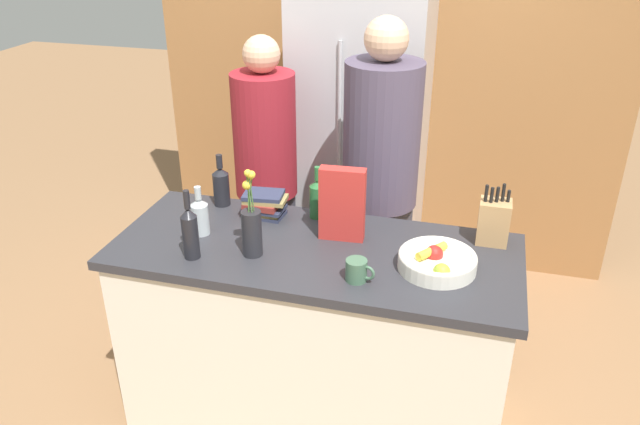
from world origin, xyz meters
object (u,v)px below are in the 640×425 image
bottle_water (200,215)px  flower_vase (252,228)px  person_in_blue (380,176)px  coffee_mug (357,270)px  fruit_bowl (437,261)px  knife_block (494,221)px  refrigerator (361,136)px  person_at_sink (266,170)px  bottle_vinegar (221,185)px  cereal_box (342,204)px  bottle_wine (317,197)px  bottle_oil (190,232)px  book_stack (264,204)px

bottle_water → flower_vase: bearing=-21.1°
person_in_blue → coffee_mug: bearing=-65.0°
fruit_bowl → person_in_blue: (-0.35, 0.66, 0.04)m
knife_block → flower_vase: flower_vase is taller
knife_block → coffee_mug: knife_block is taller
refrigerator → coffee_mug: bearing=-78.5°
fruit_bowl → coffee_mug: fruit_bowl is taller
person_at_sink → bottle_water: bearing=-70.3°
fruit_bowl → bottle_vinegar: (-1.04, 0.32, 0.06)m
refrigerator → coffee_mug: size_ratio=16.07×
refrigerator → bottle_water: refrigerator is taller
cereal_box → person_in_blue: size_ratio=0.18×
bottle_vinegar → bottle_wine: (0.47, -0.00, -0.00)m
flower_vase → bottle_wine: 0.43m
bottle_vinegar → bottle_water: (0.03, -0.29, -0.01)m
refrigerator → coffee_mug: refrigerator is taller
fruit_bowl → cereal_box: size_ratio=0.95×
bottle_wine → fruit_bowl: bearing=-28.8°
flower_vase → bottle_oil: bearing=-159.4°
fruit_bowl → cereal_box: (-0.42, 0.15, 0.12)m
flower_vase → book_stack: bearing=102.1°
knife_block → bottle_oil: bottle_oil is taller
refrigerator → coffee_mug: (0.30, -1.46, -0.00)m
flower_vase → bottle_vinegar: (-0.30, 0.40, -0.02)m
flower_vase → bottle_water: size_ratio=1.71×
refrigerator → bottle_vinegar: bearing=-114.9°
flower_vase → coffee_mug: flower_vase is taller
flower_vase → book_stack: flower_vase is taller
bottle_water → coffee_mug: bearing=-14.3°
knife_block → book_stack: bearing=-178.5°
knife_block → person_in_blue: person_in_blue is taller
cereal_box → bottle_wine: bearing=132.6°
refrigerator → knife_block: bearing=-52.5°
flower_vase → bottle_wine: flower_vase is taller
coffee_mug → refrigerator: bearing=101.5°
cereal_box → bottle_water: bearing=-168.5°
bottle_oil → bottle_vinegar: 0.49m
bottle_vinegar → bottle_water: size_ratio=1.14×
cereal_box → book_stack: bearing=164.2°
bottle_oil → bottle_wine: bottle_oil is taller
refrigerator → person_at_sink: (-0.39, -0.55, -0.04)m
bottle_water → person_in_blue: bearing=43.6°
cereal_box → book_stack: (-0.39, 0.11, -0.10)m
person_at_sink → bottle_vinegar: bearing=-75.9°
flower_vase → cereal_box: 0.39m
cereal_box → bottle_vinegar: 0.65m
flower_vase → bottle_water: (-0.28, 0.11, -0.03)m
refrigerator → person_at_sink: refrigerator is taller
knife_block → coffee_mug: bearing=-137.6°
cereal_box → book_stack: cereal_box is taller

